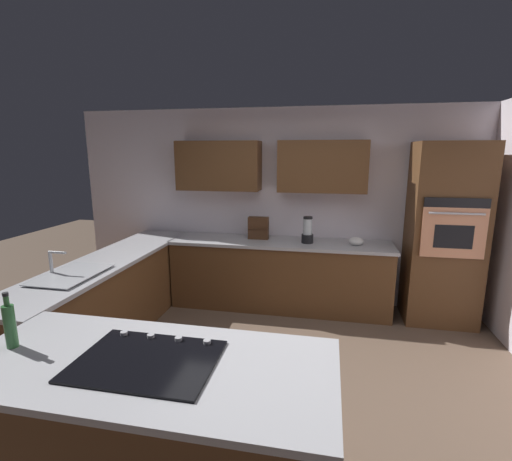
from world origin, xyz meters
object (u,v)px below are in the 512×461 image
object	(u,v)px
mixing_bowl	(356,241)
spice_rack	(258,228)
blender	(308,232)
wall_oven	(444,235)
sink_unit	(70,274)
cooktop	(147,360)
oil_bottle	(10,325)

from	to	relation	value
mixing_bowl	spice_rack	world-z (taller)	spice_rack
mixing_bowl	blender	bearing A→B (deg)	0.00
blender	spice_rack	xyz separation A→B (m)	(0.65, -0.09, 0.00)
wall_oven	sink_unit	world-z (taller)	wall_oven
wall_oven	cooktop	bearing A→B (deg)	51.75
wall_oven	oil_bottle	xyz separation A→B (m)	(3.14, 2.93, -0.04)
mixing_bowl	spice_rack	size ratio (longest dim) A/B	0.61
sink_unit	blender	size ratio (longest dim) A/B	2.08
blender	oil_bottle	world-z (taller)	oil_bottle
sink_unit	wall_oven	bearing A→B (deg)	-154.78
cooktop	blender	world-z (taller)	blender
sink_unit	oil_bottle	size ratio (longest dim) A/B	2.07
cooktop	spice_rack	bearing A→B (deg)	-90.88
blender	oil_bottle	xyz separation A→B (m)	(1.54, 2.92, -0.00)
sink_unit	spice_rack	xyz separation A→B (m)	(-1.43, -1.82, 0.13)
wall_oven	mixing_bowl	world-z (taller)	wall_oven
mixing_bowl	oil_bottle	world-z (taller)	oil_bottle
cooktop	oil_bottle	distance (m)	0.86
mixing_bowl	oil_bottle	size ratio (longest dim) A/B	0.53
wall_oven	mixing_bowl	distance (m)	1.01
cooktop	spice_rack	world-z (taller)	spice_rack
blender	oil_bottle	distance (m)	3.30
sink_unit	blender	distance (m)	2.70
wall_oven	spice_rack	size ratio (longest dim) A/B	7.30
sink_unit	mixing_bowl	distance (m)	3.19
sink_unit	spice_rack	size ratio (longest dim) A/B	2.38
mixing_bowl	cooktop	bearing A→B (deg)	65.94
blender	wall_oven	bearing A→B (deg)	-179.65
cooktop	mixing_bowl	bearing A→B (deg)	-114.06
oil_bottle	spice_rack	bearing A→B (deg)	-106.55
wall_oven	cooktop	distance (m)	3.71
wall_oven	oil_bottle	bearing A→B (deg)	42.94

